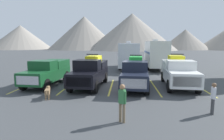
{
  "coord_description": "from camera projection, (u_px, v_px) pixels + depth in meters",
  "views": [
    {
      "loc": [
        1.02,
        -15.24,
        3.47
      ],
      "look_at": [
        0.0,
        0.49,
        1.2
      ],
      "focal_mm": 30.51,
      "sensor_mm": 36.0,
      "label": 1
    }
  ],
  "objects": [
    {
      "name": "person_c",
      "position": [
        122.0,
        101.0,
        8.21
      ],
      "size": [
        0.35,
        0.29,
        1.71
      ],
      "color": "#726047",
      "rests_on": "ground"
    },
    {
      "name": "person_b",
      "position": [
        213.0,
        96.0,
        9.19
      ],
      "size": [
        0.21,
        0.34,
        1.56
      ],
      "color": "#3F3F42",
      "rests_on": "ground"
    },
    {
      "name": "ground_plane",
      "position": [
        112.0,
        85.0,
        15.61
      ],
      "size": [
        240.0,
        240.0,
        0.0
      ],
      "primitive_type": "plane",
      "color": "#3F4244"
    },
    {
      "name": "pickup_truck_a",
      "position": [
        48.0,
        71.0,
        15.73
      ],
      "size": [
        2.45,
        5.61,
        2.07
      ],
      "color": "#144723",
      "rests_on": "ground"
    },
    {
      "name": "lot_stripe_b",
      "position": [
        68.0,
        86.0,
        15.33
      ],
      "size": [
        0.12,
        5.5,
        0.01
      ],
      "primitive_type": "cube",
      "color": "gold",
      "rests_on": "ground"
    },
    {
      "name": "camper_trailer_a",
      "position": [
        128.0,
        54.0,
        25.14
      ],
      "size": [
        2.54,
        9.0,
        3.7
      ],
      "color": "silver",
      "rests_on": "ground"
    },
    {
      "name": "dog",
      "position": [
        48.0,
        91.0,
        11.89
      ],
      "size": [
        0.48,
        1.02,
        0.75
      ],
      "color": "olive",
      "rests_on": "ground"
    },
    {
      "name": "mountain_ridge",
      "position": [
        133.0,
        34.0,
        97.08
      ],
      "size": [
        151.04,
        46.4,
        17.66
      ],
      "color": "gray",
      "rests_on": "ground"
    },
    {
      "name": "lot_stripe_c",
      "position": [
        111.0,
        87.0,
        15.11
      ],
      "size": [
        0.12,
        5.5,
        0.01
      ],
      "primitive_type": "cube",
      "color": "gold",
      "rests_on": "ground"
    },
    {
      "name": "lot_stripe_d",
      "position": [
        155.0,
        87.0,
        14.89
      ],
      "size": [
        0.12,
        5.5,
        0.01
      ],
      "primitive_type": "cube",
      "color": "gold",
      "rests_on": "ground"
    },
    {
      "name": "pickup_truck_d",
      "position": [
        178.0,
        72.0,
        15.14
      ],
      "size": [
        2.6,
        5.78,
        2.56
      ],
      "color": "white",
      "rests_on": "ground"
    },
    {
      "name": "camper_trailer_b",
      "position": [
        156.0,
        54.0,
        24.53
      ],
      "size": [
        2.42,
        7.62,
        3.95
      ],
      "color": "silver",
      "rests_on": "ground"
    },
    {
      "name": "lot_stripe_a",
      "position": [
        27.0,
        85.0,
        15.55
      ],
      "size": [
        0.12,
        5.5,
        0.01
      ],
      "primitive_type": "cube",
      "color": "gold",
      "rests_on": "ground"
    },
    {
      "name": "pickup_truck_c",
      "position": [
        135.0,
        72.0,
        14.92
      ],
      "size": [
        2.45,
        6.02,
        2.49
      ],
      "color": "black",
      "rests_on": "ground"
    },
    {
      "name": "lot_stripe_e",
      "position": [
        200.0,
        88.0,
        14.67
      ],
      "size": [
        0.12,
        5.5,
        0.01
      ],
      "primitive_type": "cube",
      "color": "gold",
      "rests_on": "ground"
    },
    {
      "name": "pickup_truck_b",
      "position": [
        90.0,
        72.0,
        15.14
      ],
      "size": [
        2.49,
        5.59,
        2.55
      ],
      "color": "black",
      "rests_on": "ground"
    }
  ]
}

